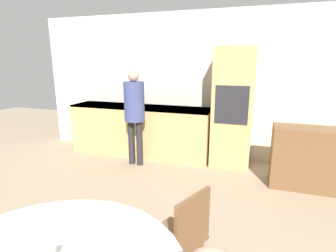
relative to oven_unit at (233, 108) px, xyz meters
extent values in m
cube|color=beige|center=(-0.44, 0.34, 0.31)|extent=(6.84, 0.05, 2.60)
cube|color=tan|center=(-1.68, -0.01, -0.52)|extent=(2.65, 0.60, 0.93)
cube|color=black|center=(-1.68, -0.01, -0.07)|extent=(2.65, 0.60, 0.03)
cube|color=tan|center=(0.00, 0.00, 0.00)|extent=(0.64, 0.58, 1.97)
cube|color=#28282D|center=(0.00, -0.29, 0.10)|extent=(0.51, 0.01, 0.60)
cube|color=brown|center=(1.21, -0.54, -0.55)|extent=(1.18, 0.45, 0.87)
cylinder|color=brown|center=(-0.27, -2.53, -0.78)|extent=(0.04, 0.04, 0.41)
cube|color=brown|center=(-0.19, -2.74, -0.56)|extent=(0.53, 0.53, 0.02)
cube|color=brown|center=(-0.02, -2.81, -0.34)|extent=(0.18, 0.36, 0.42)
cylinder|color=#262628|center=(-1.62, -0.52, -0.60)|extent=(0.11, 0.11, 0.78)
cylinder|color=#262628|center=(-1.47, -0.52, -0.60)|extent=(0.11, 0.11, 0.78)
cylinder|color=#3D477A|center=(-1.55, -0.52, 0.11)|extent=(0.34, 0.34, 0.65)
sphere|color=tan|center=(-1.55, -0.52, 0.52)|extent=(0.18, 0.18, 0.18)
cylinder|color=silver|center=(-0.43, -3.28, -0.21)|extent=(0.19, 0.19, 0.04)
cylinder|color=silver|center=(-0.59, -3.52, -0.14)|extent=(0.03, 0.03, 0.01)
camera|label=1|loc=(0.32, -4.40, 0.77)|focal=28.00mm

